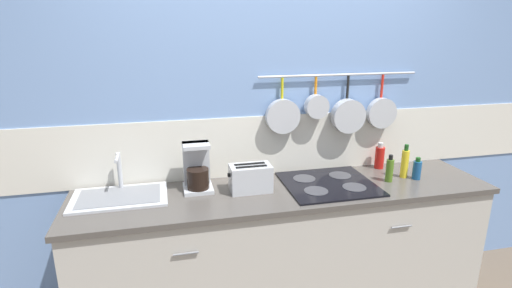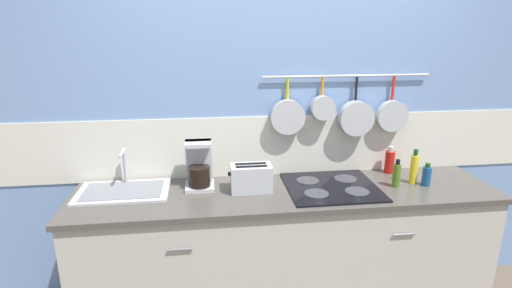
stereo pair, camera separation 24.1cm
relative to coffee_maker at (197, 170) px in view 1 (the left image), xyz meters
The scene contains 11 objects.
wall_back 0.63m from the coffee_maker, 19.47° to the left, with size 7.20×0.16×2.60m.
cabinet_base 0.82m from the coffee_maker, 14.69° to the right, with size 2.65×0.58×0.87m.
countertop 0.58m from the coffee_maker, 14.69° to the right, with size 2.69×0.60×0.03m.
sink_basin 0.49m from the coffee_maker, behind, with size 0.56×0.36×0.25m.
coffee_maker is the anchor object (origin of this frame).
toaster 0.34m from the coffee_maker, 18.41° to the right, with size 0.27×0.15×0.17m.
cooktop 0.86m from the coffee_maker, ahead, with size 0.58×0.54×0.01m.
bottle_olive_oil 1.27m from the coffee_maker, ahead, with size 0.05×0.05×0.19m.
bottle_cooking_wine 1.33m from the coffee_maker, ahead, with size 0.07×0.07×0.19m.
bottle_hot_sauce 1.41m from the coffee_maker, ahead, with size 0.05×0.05×0.23m.
bottle_vinegar 1.48m from the coffee_maker, ahead, with size 0.06×0.06×0.15m.
Camera 1 is at (-0.73, -2.25, 1.92)m, focal length 28.00 mm.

